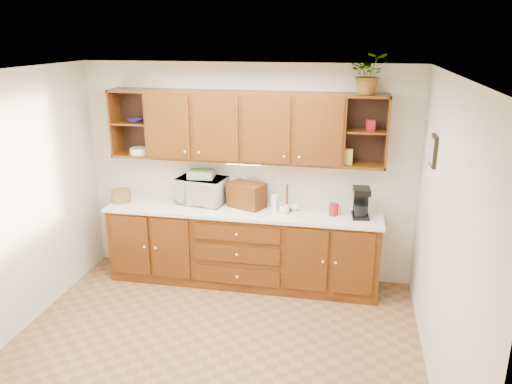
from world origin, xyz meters
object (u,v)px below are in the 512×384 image
at_px(coffee_maker, 361,203).
at_px(potted_plant, 369,74).
at_px(microwave, 202,190).
at_px(bread_box, 247,195).

relative_size(coffee_maker, potted_plant, 0.80).
bearing_deg(microwave, bread_box, 3.57).
xyz_separation_m(bread_box, coffee_maker, (1.32, -0.08, 0.02)).
relative_size(bread_box, potted_plant, 0.97).
distance_m(microwave, coffee_maker, 1.89).
bearing_deg(bread_box, coffee_maker, 19.89).
distance_m(bread_box, coffee_maker, 1.32).
bearing_deg(potted_plant, bread_box, -179.68).
distance_m(microwave, bread_box, 0.57).
relative_size(microwave, potted_plant, 1.32).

